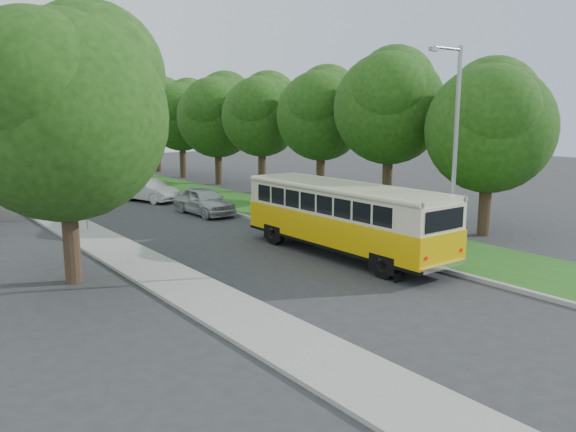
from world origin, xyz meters
TOP-DOWN VIEW (x-y plane):
  - ground at (0.00, 0.00)m, footprint 120.00×120.00m
  - curb at (3.60, 5.00)m, footprint 0.20×70.00m
  - grass_verge at (5.95, 5.00)m, footprint 4.50×70.00m
  - sidewalk at (-4.80, 5.00)m, footprint 2.20×70.00m
  - treeline at (3.15, 17.99)m, footprint 24.27×41.91m
  - lamppost_near at (4.21, -2.50)m, footprint 1.71×0.16m
  - lamppost_far at (-4.70, 16.00)m, footprint 1.71×0.16m
  - warning_sign at (-4.50, 11.98)m, footprint 0.56×0.10m
  - vintage_bus at (2.31, 1.18)m, footprint 2.59×9.92m
  - car_silver at (2.31, 12.73)m, footprint 1.98×4.59m
  - car_white at (1.73, 19.12)m, footprint 2.79×4.63m
  - car_blue at (2.00, 21.98)m, footprint 3.28×5.63m
  - car_grey at (1.21, 23.23)m, footprint 4.11×5.70m

SIDE VIEW (x-z plane):
  - ground at x=0.00m, z-range 0.00..0.00m
  - sidewalk at x=-4.80m, z-range 0.00..0.12m
  - grass_verge at x=5.95m, z-range 0.00..0.13m
  - curb at x=3.60m, z-range 0.00..0.15m
  - car_white at x=1.73m, z-range 0.00..1.44m
  - car_grey at x=1.21m, z-range 0.00..1.44m
  - car_blue at x=2.00m, z-range 0.00..1.53m
  - car_silver at x=2.31m, z-range 0.00..1.54m
  - vintage_bus at x=2.31m, z-range 0.00..2.94m
  - warning_sign at x=-4.50m, z-range 0.46..2.96m
  - lamppost_far at x=-4.70m, z-range 0.37..7.87m
  - lamppost_near at x=4.21m, z-range 0.37..8.37m
  - treeline at x=3.15m, z-range 1.20..10.66m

